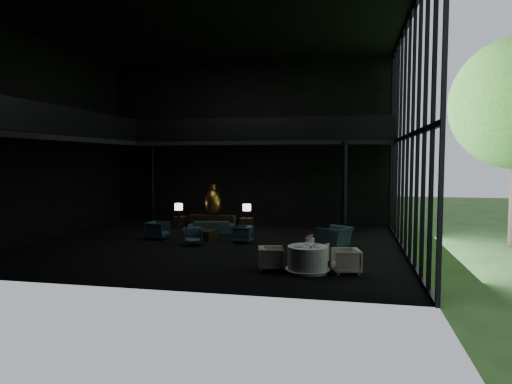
% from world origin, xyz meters
% --- Properties ---
extents(floor, '(14.00, 12.00, 0.02)m').
position_xyz_m(floor, '(0.00, 0.00, 0.00)').
color(floor, black).
rests_on(floor, ground).
extents(ceiling, '(14.00, 12.00, 0.02)m').
position_xyz_m(ceiling, '(0.00, 0.00, 8.00)').
color(ceiling, black).
rests_on(ceiling, ground).
extents(wall_back, '(14.00, 0.04, 8.00)m').
position_xyz_m(wall_back, '(0.00, 6.00, 4.00)').
color(wall_back, black).
rests_on(wall_back, ground).
extents(wall_front, '(14.00, 0.04, 8.00)m').
position_xyz_m(wall_front, '(0.00, -6.00, 4.00)').
color(wall_front, black).
rests_on(wall_front, ground).
extents(wall_left, '(0.04, 12.00, 8.00)m').
position_xyz_m(wall_left, '(-7.00, 0.00, 4.00)').
color(wall_left, black).
rests_on(wall_left, ground).
extents(curtain_wall, '(0.20, 12.00, 8.00)m').
position_xyz_m(curtain_wall, '(6.95, 0.00, 4.00)').
color(curtain_wall, black).
rests_on(curtain_wall, ground).
extents(mezzanine_left, '(2.00, 12.00, 0.25)m').
position_xyz_m(mezzanine_left, '(-6.00, 0.00, 4.00)').
color(mezzanine_left, black).
rests_on(mezzanine_left, wall_left).
extents(mezzanine_back, '(12.00, 2.00, 0.25)m').
position_xyz_m(mezzanine_back, '(1.00, 5.00, 4.00)').
color(mezzanine_back, black).
rests_on(mezzanine_back, wall_back).
extents(railing_left, '(0.06, 12.00, 1.00)m').
position_xyz_m(railing_left, '(-5.00, 0.00, 4.60)').
color(railing_left, black).
rests_on(railing_left, mezzanine_left).
extents(railing_back, '(12.00, 0.06, 1.00)m').
position_xyz_m(railing_back, '(1.00, 4.00, 4.60)').
color(railing_back, black).
rests_on(railing_back, mezzanine_back).
extents(column_nw, '(0.24, 0.24, 4.00)m').
position_xyz_m(column_nw, '(-5.00, 5.70, 2.00)').
color(column_nw, black).
rests_on(column_nw, floor).
extents(column_ne, '(0.24, 0.24, 4.00)m').
position_xyz_m(column_ne, '(4.80, 4.00, 2.00)').
color(column_ne, black).
rests_on(column_ne, floor).
extents(console, '(2.11, 0.48, 0.67)m').
position_xyz_m(console, '(-1.09, 3.52, 0.34)').
color(console, black).
rests_on(console, floor).
extents(bronze_urn, '(0.75, 0.75, 1.40)m').
position_xyz_m(bronze_urn, '(-1.09, 3.64, 1.27)').
color(bronze_urn, olive).
rests_on(bronze_urn, console).
extents(side_table_left, '(0.50, 0.50, 0.55)m').
position_xyz_m(side_table_left, '(-2.69, 3.71, 0.28)').
color(side_table_left, black).
rests_on(side_table_left, floor).
extents(table_lamp_left, '(0.37, 0.37, 0.62)m').
position_xyz_m(table_lamp_left, '(-2.69, 3.46, 1.00)').
color(table_lamp_left, black).
rests_on(table_lamp_left, side_table_left).
extents(side_table_right, '(0.53, 0.53, 0.59)m').
position_xyz_m(side_table_right, '(0.51, 3.52, 0.29)').
color(side_table_right, black).
rests_on(side_table_right, floor).
extents(table_lamp_right, '(0.37, 0.37, 0.61)m').
position_xyz_m(table_lamp_right, '(0.51, 3.60, 1.03)').
color(table_lamp_right, black).
rests_on(table_lamp_right, side_table_right).
extents(sofa, '(1.99, 1.02, 0.75)m').
position_xyz_m(sofa, '(-0.78, 2.43, 0.37)').
color(sofa, '#1F2B34').
rests_on(sofa, floor).
extents(lounge_armchair_west, '(0.76, 0.81, 0.78)m').
position_xyz_m(lounge_armchair_west, '(-2.54, 0.74, 0.39)').
color(lounge_armchair_west, '#234051').
rests_on(lounge_armchair_west, floor).
extents(lounge_armchair_east, '(0.64, 0.68, 0.65)m').
position_xyz_m(lounge_armchair_east, '(1.00, 0.70, 0.33)').
color(lounge_armchair_east, '#1E2938').
rests_on(lounge_armchair_east, floor).
extents(lounge_armchair_south, '(0.81, 0.78, 0.68)m').
position_xyz_m(lounge_armchair_south, '(-0.70, -0.20, 0.34)').
color(lounge_armchair_south, '#152D36').
rests_on(lounge_armchair_south, floor).
extents(window_armchair, '(1.19, 1.36, 1.00)m').
position_xyz_m(window_armchair, '(4.54, 0.61, 0.50)').
color(window_armchair, '#223445').
rests_on(window_armchair, floor).
extents(coffee_table, '(1.05, 1.05, 0.40)m').
position_xyz_m(coffee_table, '(-0.64, 0.96, 0.20)').
color(coffee_table, black).
rests_on(coffee_table, floor).
extents(dining_table, '(1.29, 1.29, 0.75)m').
position_xyz_m(dining_table, '(3.89, -3.46, 0.33)').
color(dining_table, white).
rests_on(dining_table, floor).
extents(dining_chair_north, '(0.85, 0.83, 0.68)m').
position_xyz_m(dining_chair_north, '(3.99, -2.42, 0.34)').
color(dining_chair_north, '#A89B8A').
rests_on(dining_chair_north, floor).
extents(dining_chair_east, '(0.82, 0.86, 0.75)m').
position_xyz_m(dining_chair_east, '(4.97, -3.33, 0.37)').
color(dining_chair_east, '#C2AD91').
rests_on(dining_chair_east, floor).
extents(dining_chair_west, '(0.76, 0.79, 0.70)m').
position_xyz_m(dining_chair_west, '(2.81, -3.34, 0.35)').
color(dining_chair_west, '#C5B29A').
rests_on(dining_chair_west, floor).
extents(child, '(0.27, 0.27, 0.58)m').
position_xyz_m(child, '(3.87, -2.51, 0.74)').
color(child, pink).
rests_on(child, dining_chair_north).
extents(plate_a, '(0.32, 0.32, 0.02)m').
position_xyz_m(plate_a, '(3.66, -3.62, 0.76)').
color(plate_a, white).
rests_on(plate_a, dining_table).
extents(plate_b, '(0.29, 0.29, 0.02)m').
position_xyz_m(plate_b, '(4.09, -3.18, 0.76)').
color(plate_b, white).
rests_on(plate_b, dining_table).
extents(saucer, '(0.18, 0.18, 0.01)m').
position_xyz_m(saucer, '(4.18, -3.59, 0.76)').
color(saucer, white).
rests_on(saucer, dining_table).
extents(coffee_cup, '(0.11, 0.11, 0.07)m').
position_xyz_m(coffee_cup, '(4.08, -3.56, 0.80)').
color(coffee_cup, white).
rests_on(coffee_cup, saucer).
extents(cereal_bowl, '(0.16, 0.16, 0.08)m').
position_xyz_m(cereal_bowl, '(3.87, -3.30, 0.79)').
color(cereal_bowl, white).
rests_on(cereal_bowl, dining_table).
extents(cream_pot, '(0.07, 0.07, 0.07)m').
position_xyz_m(cream_pot, '(4.01, -3.74, 0.78)').
color(cream_pot, '#99999E').
rests_on(cream_pot, dining_table).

